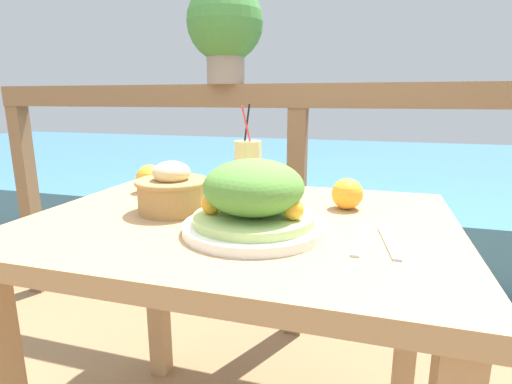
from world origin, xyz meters
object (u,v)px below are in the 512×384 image
bread_basket (172,191)px  potted_plant (225,27)px  salad_plate (254,201)px  drink_glass (248,169)px

bread_basket → potted_plant: (-0.13, 0.71, 0.49)m
salad_plate → drink_glass: 0.30m
salad_plate → potted_plant: bearing=114.0°
drink_glass → bread_basket: 0.23m
salad_plate → drink_glass: bearing=109.7°
potted_plant → drink_glass: bearing=-63.8°
salad_plate → potted_plant: size_ratio=0.77×
salad_plate → bread_basket: salad_plate is taller
salad_plate → potted_plant: 0.99m
salad_plate → bread_basket: (-0.23, 0.09, -0.01)m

